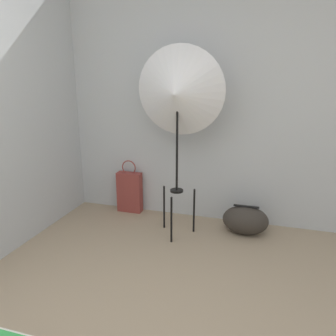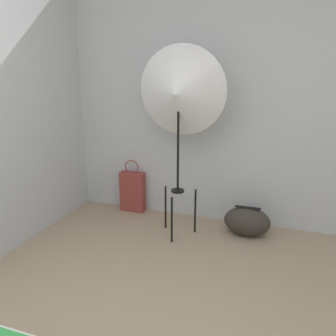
% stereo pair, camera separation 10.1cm
% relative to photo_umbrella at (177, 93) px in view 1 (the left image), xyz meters
% --- Properties ---
extents(wall_back, '(8.00, 0.05, 2.60)m').
position_rel_photo_umbrella_xyz_m(wall_back, '(0.22, 0.50, -0.09)').
color(wall_back, '#B7BCC1').
rests_on(wall_back, ground_plane).
extents(photo_umbrella, '(0.84, 0.35, 1.82)m').
position_rel_photo_umbrella_xyz_m(photo_umbrella, '(0.00, 0.00, 0.00)').
color(photo_umbrella, black).
rests_on(photo_umbrella, ground_plane).
extents(tote_bag, '(0.28, 0.11, 0.62)m').
position_rel_photo_umbrella_xyz_m(tote_bag, '(-0.67, 0.39, -1.15)').
color(tote_bag, brown).
rests_on(tote_bag, ground_plane).
extents(duffel_bag, '(0.45, 0.29, 0.30)m').
position_rel_photo_umbrella_xyz_m(duffel_bag, '(0.66, 0.20, -1.24)').
color(duffel_bag, '#332D28').
rests_on(duffel_bag, ground_plane).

